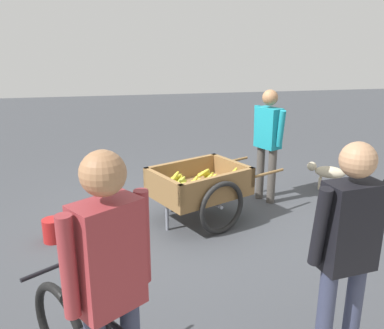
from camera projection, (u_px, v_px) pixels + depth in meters
ground_plane at (187, 224)px, 5.10m from camera, size 24.00×24.00×0.00m
fruit_cart at (200, 187)px, 5.06m from camera, size 1.82×1.38×0.73m
vendor_person at (268, 136)px, 5.56m from camera, size 0.32×0.53×1.55m
cyclist_person at (110, 276)px, 2.12m from camera, size 0.44×0.36×1.70m
dog at (327, 172)px, 6.18m from camera, size 0.57×0.43×0.40m
plastic_bucket at (53, 230)px, 4.62m from camera, size 0.22×0.22×0.26m
bystander_person at (348, 244)px, 2.57m from camera, size 0.52×0.25×1.62m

